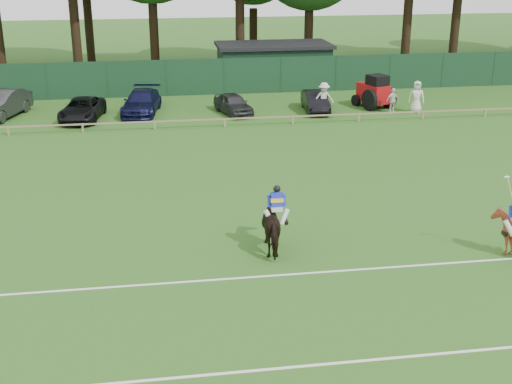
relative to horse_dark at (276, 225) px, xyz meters
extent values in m
plane|color=#1E4C14|center=(-0.89, -0.92, -0.92)|extent=(160.00, 160.00, 0.00)
imported|color=black|center=(0.00, 0.00, 0.00)|extent=(1.02, 2.19, 1.84)
imported|color=#2B2B2D|center=(-13.01, 21.37, -0.10)|extent=(3.16, 5.25, 1.63)
imported|color=black|center=(-8.12, 20.01, -0.28)|extent=(2.78, 4.88, 1.29)
imported|color=#111236|center=(-4.61, 21.13, -0.21)|extent=(2.77, 5.17, 1.42)
imported|color=#303033|center=(0.99, 20.17, -0.28)|extent=(2.44, 3.98, 1.27)
imported|color=black|center=(6.18, 20.03, -0.28)|extent=(1.61, 3.95, 1.27)
imported|color=beige|center=(6.52, 19.29, 0.06)|extent=(1.27, 0.75, 1.95)
imported|color=silver|center=(10.78, 18.81, -0.13)|extent=(1.00, 0.67, 1.57)
imported|color=silver|center=(12.30, 18.76, 0.07)|extent=(1.12, 0.91, 1.98)
cube|color=silver|center=(0.00, 0.00, 0.63)|extent=(0.36, 0.27, 0.18)
cube|color=#1B2EC5|center=(0.00, 0.00, 0.95)|extent=(0.40, 0.31, 0.51)
cube|color=gold|center=(0.00, 0.00, 0.93)|extent=(0.43, 0.29, 0.18)
sphere|color=black|center=(0.00, 0.00, 1.32)|extent=(0.25, 0.25, 0.25)
cylinder|color=silver|center=(0.26, -0.05, 0.33)|extent=(0.42, 0.33, 0.59)
cylinder|color=silver|center=(-0.26, -0.05, 0.33)|extent=(0.42, 0.34, 0.59)
cylinder|color=silver|center=(7.56, -1.72, 0.14)|extent=(0.42, 0.37, 0.59)
cylinder|color=tan|center=(7.53, -1.62, 1.31)|extent=(0.22, 0.60, 1.17)
cube|color=silver|center=(-0.89, -6.92, -0.91)|extent=(60.00, 0.10, 0.01)
cube|color=silver|center=(-0.89, -1.92, -0.91)|extent=(60.00, 0.10, 0.01)
cube|color=#997F5B|center=(-0.89, 17.08, -0.47)|extent=(62.00, 0.08, 0.08)
cube|color=#14351E|center=(-0.89, 26.08, 0.33)|extent=(92.00, 0.04, 2.50)
cube|color=#14331E|center=(5.11, 29.08, 0.48)|extent=(8.00, 4.00, 2.80)
cube|color=black|center=(5.11, 29.08, 2.00)|extent=(8.40, 4.40, 0.24)
cube|color=#A40F12|center=(10.10, 20.58, 0.02)|extent=(1.81, 2.40, 1.16)
cube|color=black|center=(10.22, 20.25, 0.82)|extent=(1.39, 1.45, 0.80)
cylinder|color=black|center=(9.60, 19.74, -0.25)|extent=(0.70, 1.35, 1.33)
cylinder|color=black|center=(11.03, 20.25, -0.25)|extent=(0.70, 1.35, 1.33)
cylinder|color=black|center=(9.18, 21.19, -0.56)|extent=(0.49, 0.76, 0.71)
cylinder|color=black|center=(10.43, 21.64, -0.56)|extent=(0.49, 0.76, 0.71)
camera|label=1|loc=(-3.99, -21.14, 9.04)|focal=48.00mm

